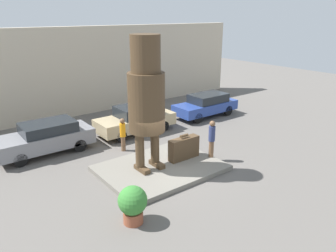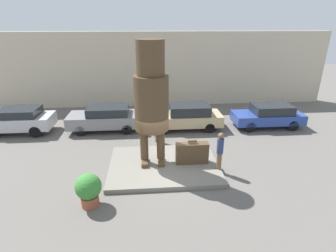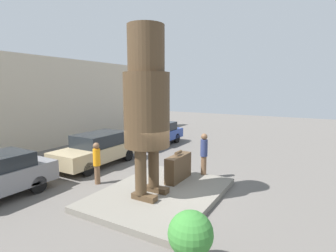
% 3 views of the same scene
% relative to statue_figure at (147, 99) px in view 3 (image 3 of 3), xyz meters
% --- Properties ---
extents(ground_plane, '(60.00, 60.00, 0.00)m').
position_rel_statue_figure_xyz_m(ground_plane, '(0.52, -0.21, -3.50)').
color(ground_plane, '#605B56').
extents(pedestal, '(5.13, 3.88, 0.20)m').
position_rel_statue_figure_xyz_m(pedestal, '(0.52, -0.21, -3.40)').
color(pedestal, slate).
rests_on(pedestal, ground_plane).
extents(statue_figure, '(1.52, 1.52, 5.63)m').
position_rel_statue_figure_xyz_m(statue_figure, '(0.00, 0.00, 0.00)').
color(statue_figure, '#4C3823').
rests_on(statue_figure, pedestal).
extents(giant_suitcase, '(1.53, 0.43, 1.19)m').
position_rel_statue_figure_xyz_m(giant_suitcase, '(1.85, -0.23, -2.78)').
color(giant_suitcase, '#4C3823').
rests_on(giant_suitcase, pedestal).
extents(tourist, '(0.30, 0.30, 1.77)m').
position_rel_statue_figure_xyz_m(tourist, '(3.00, -0.85, -2.33)').
color(tourist, brown).
rests_on(tourist, pedestal).
extents(parked_car_tan, '(4.58, 1.84, 1.60)m').
position_rel_statue_figure_xyz_m(parked_car_tan, '(2.29, 4.57, -2.67)').
color(parked_car_tan, tan).
rests_on(parked_car_tan, ground_plane).
extents(parked_car_blue, '(4.47, 1.75, 1.51)m').
position_rel_statue_figure_xyz_m(parked_car_blue, '(7.68, 4.41, -2.70)').
color(parked_car_blue, '#284293').
rests_on(parked_car_blue, ground_plane).
extents(planter_pot, '(0.97, 0.97, 1.32)m').
position_rel_statue_figure_xyz_m(planter_pot, '(-2.45, -2.75, -2.77)').
color(planter_pot, brown).
rests_on(planter_pot, ground_plane).
extents(worker_hivis, '(0.29, 0.29, 1.71)m').
position_rel_statue_figure_xyz_m(worker_hivis, '(0.32, 2.68, -2.57)').
color(worker_hivis, brown).
rests_on(worker_hivis, ground_plane).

